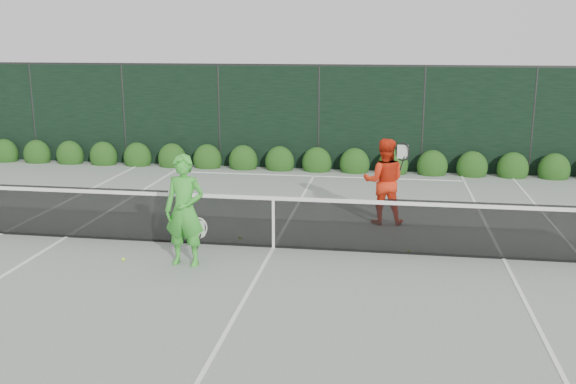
# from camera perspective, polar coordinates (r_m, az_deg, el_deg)

# --- Properties ---
(ground) EXTENTS (80.00, 80.00, 0.00)m
(ground) POSITION_cam_1_polar(r_m,az_deg,el_deg) (11.95, -1.29, -4.96)
(ground) COLOR gray
(ground) RESTS_ON ground
(tennis_net) EXTENTS (12.90, 0.10, 1.07)m
(tennis_net) POSITION_cam_1_polar(r_m,az_deg,el_deg) (11.79, -1.42, -2.51)
(tennis_net) COLOR black
(tennis_net) RESTS_ON ground
(player_woman) EXTENTS (0.73, 0.51, 1.91)m
(player_woman) POSITION_cam_1_polar(r_m,az_deg,el_deg) (10.95, -9.17, -1.64)
(player_woman) COLOR green
(player_woman) RESTS_ON ground
(player_man) EXTENTS (0.94, 0.70, 1.79)m
(player_man) POSITION_cam_1_polar(r_m,az_deg,el_deg) (13.43, 8.54, 0.94)
(player_man) COLOR red
(player_man) RESTS_ON ground
(court_lines) EXTENTS (11.03, 23.83, 0.01)m
(court_lines) POSITION_cam_1_polar(r_m,az_deg,el_deg) (11.94, -1.29, -4.94)
(court_lines) COLOR white
(court_lines) RESTS_ON ground
(windscreen_fence) EXTENTS (32.00, 21.07, 3.06)m
(windscreen_fence) POSITION_cam_1_polar(r_m,az_deg,el_deg) (8.97, -4.41, -1.19)
(windscreen_fence) COLOR black
(windscreen_fence) RESTS_ON ground
(hedge_row) EXTENTS (31.66, 0.65, 0.94)m
(hedge_row) POSITION_cam_1_polar(r_m,az_deg,el_deg) (18.75, 2.58, 2.59)
(hedge_row) COLOR #1B3D10
(hedge_row) RESTS_ON ground
(tennis_balls) EXTENTS (5.00, 1.62, 0.07)m
(tennis_balls) POSITION_cam_1_polar(r_m,az_deg,el_deg) (11.77, -2.63, -5.08)
(tennis_balls) COLOR #BFF336
(tennis_balls) RESTS_ON ground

